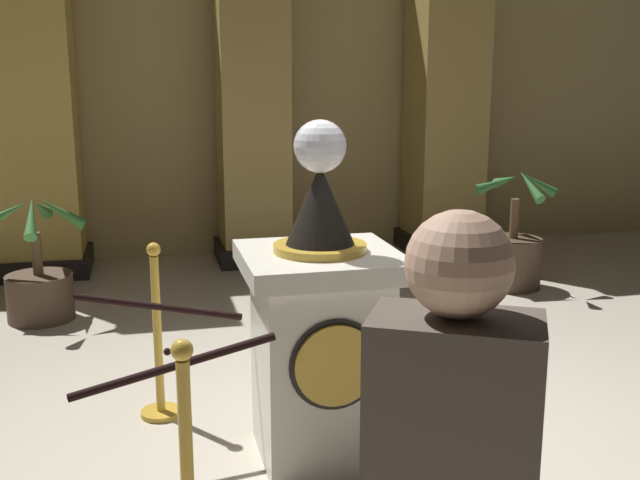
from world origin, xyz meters
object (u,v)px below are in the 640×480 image
Objects in this scene: pedestal_clock at (320,330)px; potted_palm_left at (40,285)px; stanchion_near at (159,356)px; potted_palm_right at (512,254)px.

potted_palm_left is (-1.70, 2.72, -0.39)m from pedestal_clock.
potted_palm_right reaches higher than stanchion_near.
potted_palm_left is at bearing 122.02° from pedestal_clock.
stanchion_near is 2.24m from potted_palm_left.
potted_palm_right is at bearing 47.23° from pedestal_clock.
pedestal_clock is 1.65× the size of potted_palm_left.
potted_palm_right reaches higher than potted_palm_left.
potted_palm_right is at bearing 31.74° from stanchion_near.
stanchion_near is at bearing -148.26° from potted_palm_right.
potted_palm_left reaches higher than stanchion_near.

